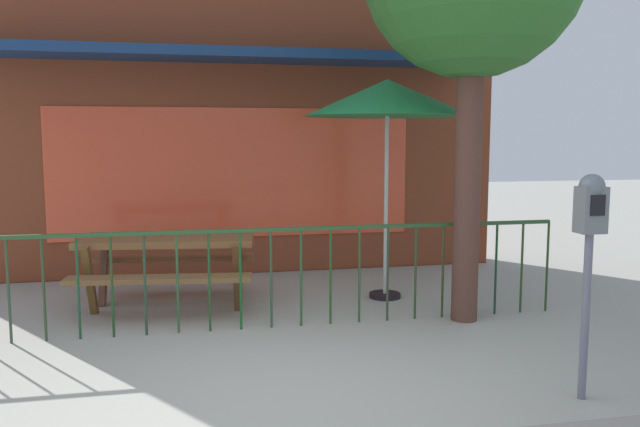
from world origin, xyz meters
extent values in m
plane|color=#A3A297|center=(0.00, 0.00, 0.00)|extent=(40.00, 40.00, 0.00)
cube|color=#562415|center=(0.00, 4.51, 0.00)|extent=(7.26, 0.54, 0.01)
cube|color=brown|center=(0.00, 4.51, 2.64)|extent=(7.26, 0.50, 5.27)
cube|color=#E54C2D|center=(0.00, 4.25, 1.35)|extent=(4.72, 0.02, 1.70)
cube|color=navy|center=(0.00, 3.88, 2.82)|extent=(6.17, 0.78, 0.12)
cube|color=#284E27|center=(0.00, 1.73, 0.95)|extent=(6.10, 0.04, 0.04)
cylinder|color=#2C422D|center=(-2.18, 1.73, 0.47)|extent=(0.02, 0.02, 0.95)
cylinder|color=#2B3F22|center=(-1.89, 1.73, 0.47)|extent=(0.02, 0.02, 0.95)
cylinder|color=#194827|center=(-1.60, 1.73, 0.47)|extent=(0.02, 0.02, 0.95)
cylinder|color=#1E421F|center=(-1.31, 1.73, 0.47)|extent=(0.02, 0.02, 0.95)
cylinder|color=#273E2C|center=(-1.02, 1.73, 0.47)|extent=(0.02, 0.02, 0.95)
cylinder|color=#2C512E|center=(-0.73, 1.73, 0.47)|extent=(0.02, 0.02, 0.95)
cylinder|color=#224823|center=(-0.44, 1.73, 0.47)|extent=(0.02, 0.02, 0.95)
cylinder|color=#1B5021|center=(-0.15, 1.73, 0.47)|extent=(0.02, 0.02, 0.95)
cylinder|color=#254C30|center=(0.15, 1.73, 0.47)|extent=(0.02, 0.02, 0.95)
cylinder|color=#2A4E2A|center=(0.44, 1.73, 0.47)|extent=(0.02, 0.02, 0.95)
cylinder|color=#244E20|center=(0.73, 1.73, 0.47)|extent=(0.02, 0.02, 0.95)
cylinder|color=#294E24|center=(1.02, 1.73, 0.47)|extent=(0.02, 0.02, 0.95)
cylinder|color=#2C3E28|center=(1.31, 1.73, 0.47)|extent=(0.02, 0.02, 0.95)
cylinder|color=#22461E|center=(1.60, 1.73, 0.47)|extent=(0.02, 0.02, 0.95)
cylinder|color=#2C3F1F|center=(1.89, 1.73, 0.47)|extent=(0.02, 0.02, 0.95)
cylinder|color=#223F1F|center=(2.18, 1.73, 0.47)|extent=(0.02, 0.02, 0.95)
cylinder|color=#193F25|center=(2.47, 1.73, 0.47)|extent=(0.02, 0.02, 0.95)
cylinder|color=#2C4422|center=(2.76, 1.73, 0.47)|extent=(0.02, 0.02, 0.95)
cylinder|color=#264420|center=(3.05, 1.73, 0.47)|extent=(0.02, 0.02, 0.95)
cube|color=brown|center=(-0.84, 2.65, 0.74)|extent=(1.88, 0.97, 0.07)
cube|color=brown|center=(-0.90, 2.10, 0.44)|extent=(1.82, 0.48, 0.05)
cube|color=brown|center=(-0.77, 3.19, 0.44)|extent=(1.82, 0.48, 0.05)
cube|color=brown|center=(-1.60, 2.46, 0.37)|extent=(0.11, 0.36, 0.78)
cube|color=brown|center=(-1.54, 3.01, 0.37)|extent=(0.11, 0.36, 0.78)
cube|color=brown|center=(-0.14, 2.28, 0.37)|extent=(0.11, 0.36, 0.78)
cube|color=brown|center=(-0.07, 2.84, 0.37)|extent=(0.11, 0.36, 0.78)
cylinder|color=black|center=(1.56, 2.61, 0.03)|extent=(0.36, 0.36, 0.05)
cylinder|color=#BABAB3|center=(1.56, 2.61, 1.20)|extent=(0.04, 0.04, 2.40)
cone|color=#1D8344|center=(1.56, 2.61, 2.25)|extent=(1.84, 1.84, 0.40)
cylinder|color=slate|center=(2.05, -0.39, 0.59)|extent=(0.06, 0.06, 1.17)
cube|color=slate|center=(2.05, -0.39, 1.33)|extent=(0.18, 0.14, 0.32)
sphere|color=slate|center=(2.05, -0.39, 1.49)|extent=(0.17, 0.17, 0.17)
cube|color=black|center=(2.05, -0.46, 1.37)|extent=(0.11, 0.01, 0.14)
cylinder|color=brown|center=(2.07, 1.59, 1.43)|extent=(0.26, 0.26, 2.85)
camera|label=1|loc=(-0.62, -4.20, 1.82)|focal=35.85mm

